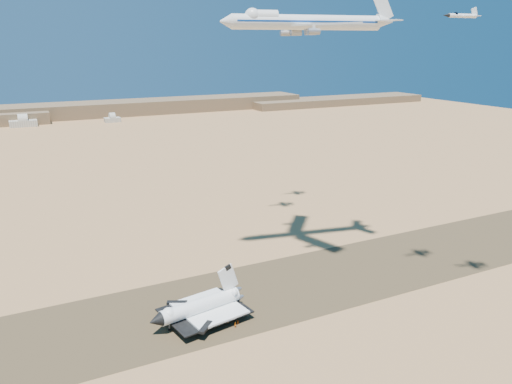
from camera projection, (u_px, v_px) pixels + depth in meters
name	position (u px, v px, depth m)	size (l,w,h in m)	color
ground	(250.00, 296.00, 190.80)	(1200.00, 1200.00, 0.00)	#B78051
runway	(250.00, 295.00, 190.79)	(600.00, 50.00, 0.06)	brown
ridgeline	(124.00, 110.00, 669.36)	(960.00, 90.00, 18.00)	brown
hangars	(20.00, 123.00, 573.13)	(200.50, 29.50, 30.00)	beige
shuttle	(200.00, 308.00, 172.61)	(36.17, 26.17, 17.79)	white
carrier_747	(302.00, 22.00, 193.55)	(72.20, 54.74, 17.93)	white
crew_a	(228.00, 320.00, 171.76)	(0.69, 0.46, 1.90)	orange
crew_b	(235.00, 325.00, 169.13)	(0.90, 0.52, 1.85)	orange
crew_c	(238.00, 322.00, 170.82)	(0.96, 0.49, 1.64)	orange
chase_jet_a	(462.00, 16.00, 168.45)	(14.79, 8.00, 3.68)	white
chase_jet_c	(278.00, 27.00, 239.50)	(16.08, 8.96, 4.02)	white
chase_jet_d	(295.00, 27.00, 261.99)	(15.34, 8.57, 3.84)	white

